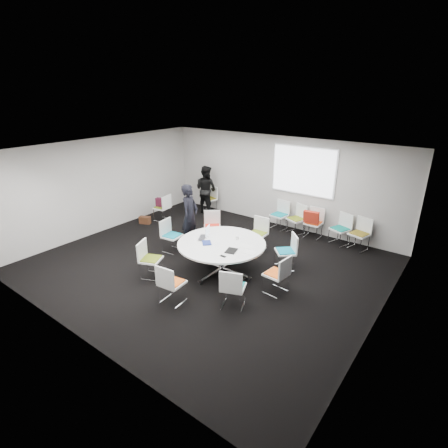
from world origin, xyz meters
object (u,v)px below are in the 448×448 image
Objects in this scene: chair_ring_h at (233,295)px; chair_back_e at (359,240)px; chair_ring_b at (286,258)px; chair_ring_e at (172,242)px; chair_ring_c at (258,240)px; chair_back_a at (279,220)px; chair_ring_a at (276,281)px; maroon_bag at (162,202)px; chair_ring_f at (151,266)px; cup at (237,238)px; chair_person_back at (209,204)px; chair_back_d at (340,235)px; chair_back_b at (296,224)px; person_back at (206,189)px; chair_back_c at (313,228)px; chair_ring_d at (212,233)px; brown_bag at (145,220)px; laptop at (205,238)px; chair_ring_g at (172,290)px; conference_table at (222,251)px; chair_spare_left at (163,212)px; person_main at (190,215)px.

chair_back_e is at bearing 53.12° from chair_ring_h.
chair_ring_b and chair_ring_e have the same top height.
chair_ring_c is 1.00× the size of chair_back_a.
maroon_bag is at bearing 78.19° from chair_ring_a.
chair_ring_e is at bearing 93.30° from chair_ring_a.
chair_ring_f and chair_ring_h have the same top height.
chair_back_e is at bearing -173.83° from chair_back_a.
chair_back_e is 9.78× the size of cup.
chair_back_d is at bearing -163.81° from chair_person_back.
person_back is (-3.38, -0.15, 0.56)m from chair_back_b.
chair_ring_b is 1.28m from cup.
chair_back_c is at bearing 133.14° from chair_ring_e.
chair_back_c is 3.97m from person_back.
chair_ring_c and chair_ring_f have the same top height.
chair_ring_f is 4.80m from chair_person_back.
chair_ring_d is 2.44× the size of brown_bag.
chair_back_c is at bearing 131.85° from chair_ring_f.
maroon_bag is (-3.15, 1.58, -0.12)m from laptop.
maroon_bag is at bearing 67.53° from brown_bag.
maroon_bag is (-3.64, 3.22, 0.34)m from chair_ring_g.
brown_bag is (-2.16, 0.93, -0.16)m from chair_ring_e.
chair_ring_c is 1.00× the size of chair_back_d.
conference_table is 1.70m from chair_ring_g.
laptop is 0.79m from cup.
chair_person_back is 1.82m from maroon_bag.
chair_ring_f is 1.22m from chair_ring_g.
chair_ring_c and chair_ring_g have the same top height.
laptop is 0.90× the size of maroon_bag.
chair_person_back is (-3.38, 0.01, 0.00)m from chair_back_b.
conference_table is 1.68m from chair_ring_f.
chair_ring_e is 1.00× the size of chair_spare_left.
chair_person_back is at bearing 13.62° from person_main.
cup is at bearing 68.38° from chair_back_e.
chair_back_b and chair_person_back have the same top height.
cup is (1.90, 0.32, 0.50)m from chair_ring_e.
brown_bag is at bearing -120.14° from chair_ring_e.
chair_ring_a and chair_back_c have the same top height.
chair_person_back is at bearing 7.29° from chair_back_a.
person_back is 2.35m from brown_bag.
person_main is (0.12, 0.62, 0.59)m from chair_ring_e.
chair_ring_c is 2.20× the size of maroon_bag.
chair_ring_h and chair_person_back have the same top height.
chair_back_a is (-0.20, 4.89, 0.00)m from chair_ring_g.
chair_back_b is at bearing 14.22° from chair_back_e.
chair_back_a is at bearing -0.70° from chair_back_c.
person_back is 4.15m from cup.
chair_ring_g is at bearing 99.44° from chair_back_a.
brown_bag is (-6.13, -2.19, -0.16)m from chair_back_e.
chair_back_a is (-0.25, 1.68, 0.00)m from chair_ring_c.
chair_back_a is at bearing -43.96° from person_main.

